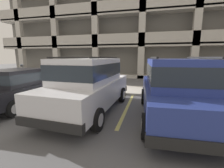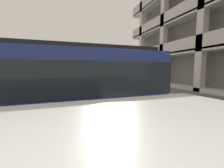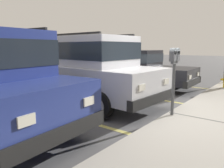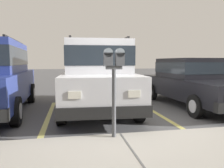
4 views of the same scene
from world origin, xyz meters
The scene contains 6 objects.
ground_plane centered at (0.00, 0.00, -0.05)m, with size 80.00×80.00×0.10m.
sidewalk centered at (0.00, 1.30, 0.06)m, with size 40.00×2.20×0.12m.
parking_stall_lines centered at (1.46, -1.40, 0.00)m, with size 11.79×4.80×0.01m.
silver_suv centered at (0.12, -2.44, 1.09)m, with size 2.19×4.87×2.03m.
red_sedan centered at (-3.02, -2.49, 0.82)m, with size 1.95×4.54×1.54m.
parking_meter_near centered at (0.15, 0.35, 1.26)m, with size 0.35×0.12×1.53m.
Camera 3 is at (4.86, 2.21, 1.67)m, focal length 35.00 mm.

